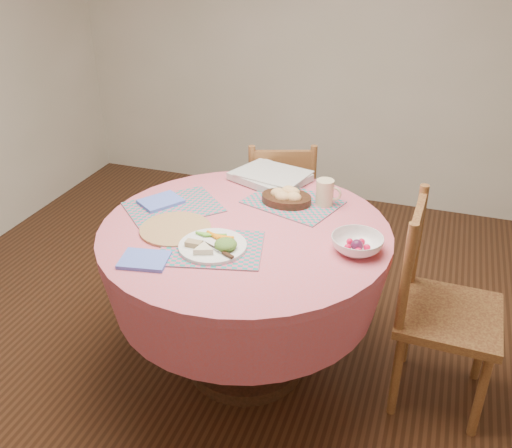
{
  "coord_description": "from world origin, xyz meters",
  "views": [
    {
      "loc": [
        0.73,
        -1.98,
        1.92
      ],
      "look_at": [
        0.05,
        0.0,
        0.78
      ],
      "focal_mm": 40.0,
      "sensor_mm": 36.0,
      "label": 1
    }
  ],
  "objects_px": {
    "wicker_trivet": "(176,229)",
    "latte_mug": "(325,192)",
    "dining_table": "(245,267)",
    "dinner_plate": "(214,245)",
    "chair_right": "(438,304)",
    "chair_back": "(280,206)",
    "fruit_bowl": "(357,244)",
    "bread_bowl": "(287,196)"
  },
  "relations": [
    {
      "from": "dinner_plate",
      "to": "bread_bowl",
      "type": "xyz_separation_m",
      "value": [
        0.16,
        0.49,
        0.01
      ]
    },
    {
      "from": "chair_back",
      "to": "bread_bowl",
      "type": "bearing_deg",
      "value": 89.46
    },
    {
      "from": "chair_right",
      "to": "fruit_bowl",
      "type": "height_order",
      "value": "chair_right"
    },
    {
      "from": "dining_table",
      "to": "chair_back",
      "type": "bearing_deg",
      "value": 96.01
    },
    {
      "from": "dinner_plate",
      "to": "chair_back",
      "type": "bearing_deg",
      "value": 91.73
    },
    {
      "from": "bread_bowl",
      "to": "latte_mug",
      "type": "height_order",
      "value": "latte_mug"
    },
    {
      "from": "dinner_plate",
      "to": "latte_mug",
      "type": "height_order",
      "value": "latte_mug"
    },
    {
      "from": "latte_mug",
      "to": "dinner_plate",
      "type": "bearing_deg",
      "value": -121.83
    },
    {
      "from": "chair_back",
      "to": "dinner_plate",
      "type": "distance_m",
      "value": 1.08
    },
    {
      "from": "dining_table",
      "to": "fruit_bowl",
      "type": "xyz_separation_m",
      "value": [
        0.48,
        -0.03,
        0.23
      ]
    },
    {
      "from": "chair_right",
      "to": "wicker_trivet",
      "type": "relative_size",
      "value": 3.12
    },
    {
      "from": "dining_table",
      "to": "latte_mug",
      "type": "relative_size",
      "value": 10.42
    },
    {
      "from": "bread_bowl",
      "to": "chair_back",
      "type": "bearing_deg",
      "value": 109.01
    },
    {
      "from": "chair_right",
      "to": "chair_back",
      "type": "relative_size",
      "value": 1.09
    },
    {
      "from": "dining_table",
      "to": "chair_right",
      "type": "distance_m",
      "value": 0.83
    },
    {
      "from": "wicker_trivet",
      "to": "latte_mug",
      "type": "bearing_deg",
      "value": 38.57
    },
    {
      "from": "wicker_trivet",
      "to": "latte_mug",
      "type": "height_order",
      "value": "latte_mug"
    },
    {
      "from": "chair_back",
      "to": "wicker_trivet",
      "type": "bearing_deg",
      "value": 59.46
    },
    {
      "from": "chair_right",
      "to": "latte_mug",
      "type": "height_order",
      "value": "chair_right"
    },
    {
      "from": "latte_mug",
      "to": "chair_back",
      "type": "bearing_deg",
      "value": 125.13
    },
    {
      "from": "fruit_bowl",
      "to": "chair_right",
      "type": "bearing_deg",
      "value": 19.81
    },
    {
      "from": "wicker_trivet",
      "to": "latte_mug",
      "type": "distance_m",
      "value": 0.69
    },
    {
      "from": "dining_table",
      "to": "dinner_plate",
      "type": "height_order",
      "value": "dinner_plate"
    },
    {
      "from": "chair_right",
      "to": "wicker_trivet",
      "type": "distance_m",
      "value": 1.14
    },
    {
      "from": "fruit_bowl",
      "to": "dining_table",
      "type": "bearing_deg",
      "value": 176.41
    },
    {
      "from": "chair_back",
      "to": "latte_mug",
      "type": "xyz_separation_m",
      "value": [
        0.36,
        -0.51,
        0.37
      ]
    },
    {
      "from": "chair_back",
      "to": "chair_right",
      "type": "bearing_deg",
      "value": 121.4
    },
    {
      "from": "chair_right",
      "to": "dinner_plate",
      "type": "relative_size",
      "value": 3.45
    },
    {
      "from": "chair_back",
      "to": "bread_bowl",
      "type": "height_order",
      "value": "chair_back"
    },
    {
      "from": "bread_bowl",
      "to": "fruit_bowl",
      "type": "xyz_separation_m",
      "value": [
        0.38,
        -0.31,
        -0.01
      ]
    },
    {
      "from": "latte_mug",
      "to": "chair_right",
      "type": "bearing_deg",
      "value": -22.52
    },
    {
      "from": "latte_mug",
      "to": "wicker_trivet",
      "type": "bearing_deg",
      "value": -141.43
    },
    {
      "from": "wicker_trivet",
      "to": "dining_table",
      "type": "bearing_deg",
      "value": 22.08
    },
    {
      "from": "wicker_trivet",
      "to": "dinner_plate",
      "type": "height_order",
      "value": "dinner_plate"
    },
    {
      "from": "dining_table",
      "to": "wicker_trivet",
      "type": "bearing_deg",
      "value": -157.92
    },
    {
      "from": "wicker_trivet",
      "to": "bread_bowl",
      "type": "relative_size",
      "value": 1.3
    },
    {
      "from": "chair_right",
      "to": "fruit_bowl",
      "type": "bearing_deg",
      "value": 111.64
    },
    {
      "from": "wicker_trivet",
      "to": "fruit_bowl",
      "type": "distance_m",
      "value": 0.75
    },
    {
      "from": "dining_table",
      "to": "chair_back",
      "type": "height_order",
      "value": "chair_back"
    },
    {
      "from": "chair_back",
      "to": "wicker_trivet",
      "type": "height_order",
      "value": "chair_back"
    },
    {
      "from": "dining_table",
      "to": "dinner_plate",
      "type": "bearing_deg",
      "value": -105.33
    },
    {
      "from": "chair_back",
      "to": "fruit_bowl",
      "type": "relative_size",
      "value": 3.2
    }
  ]
}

